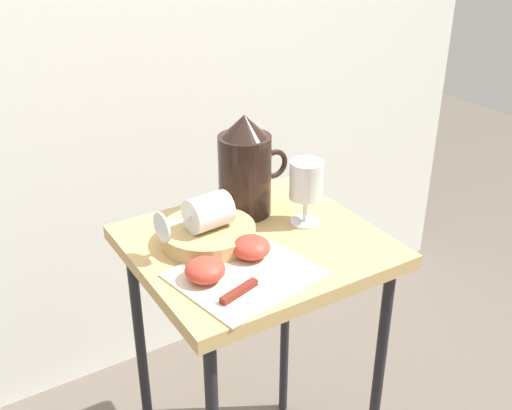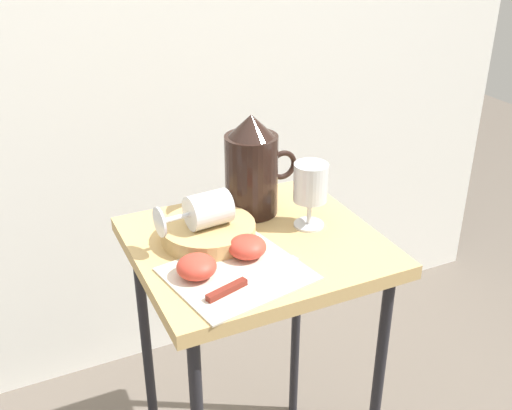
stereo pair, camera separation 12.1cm
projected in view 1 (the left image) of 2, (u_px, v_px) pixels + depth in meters
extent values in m
cube|color=white|center=(132.00, 79.00, 1.65)|extent=(2.40, 0.03, 1.82)
cube|color=tan|center=(256.00, 246.00, 1.26)|extent=(0.49, 0.44, 0.03)
cylinder|color=black|center=(376.00, 396.00, 1.38)|extent=(0.02, 0.02, 0.69)
cylinder|color=black|center=(143.00, 367.00, 1.46)|extent=(0.02, 0.02, 0.69)
cylinder|color=black|center=(285.00, 312.00, 1.65)|extent=(0.02, 0.02, 0.69)
cube|color=beige|center=(245.00, 275.00, 1.13)|extent=(0.27, 0.25, 0.00)
cylinder|color=tan|center=(208.00, 234.00, 1.24)|extent=(0.19, 0.19, 0.03)
cylinder|color=black|center=(245.00, 175.00, 1.32)|extent=(0.11, 0.11, 0.18)
cylinder|color=orange|center=(245.00, 190.00, 1.34)|extent=(0.11, 0.11, 0.10)
cone|color=black|center=(244.00, 126.00, 1.27)|extent=(0.10, 0.10, 0.05)
torus|color=black|center=(274.00, 164.00, 1.35)|extent=(0.07, 0.01, 0.07)
cylinder|color=silver|center=(305.00, 222.00, 1.31)|extent=(0.06, 0.06, 0.00)
cylinder|color=silver|center=(305.00, 209.00, 1.30)|extent=(0.01, 0.01, 0.06)
cylinder|color=silver|center=(306.00, 180.00, 1.27)|extent=(0.07, 0.07, 0.08)
cylinder|color=orange|center=(306.00, 188.00, 1.28)|extent=(0.06, 0.06, 0.04)
cylinder|color=silver|center=(208.00, 212.00, 1.21)|extent=(0.09, 0.08, 0.07)
cylinder|color=silver|center=(177.00, 222.00, 1.17)|extent=(0.06, 0.02, 0.01)
cylinder|color=silver|center=(162.00, 227.00, 1.15)|extent=(0.01, 0.06, 0.06)
ellipsoid|color=#CC3D2D|center=(205.00, 270.00, 1.11)|extent=(0.07, 0.07, 0.04)
ellipsoid|color=#CC3D2D|center=(251.00, 247.00, 1.18)|extent=(0.07, 0.07, 0.04)
cube|color=silver|center=(278.00, 269.00, 1.15)|extent=(0.13, 0.05, 0.00)
cube|color=maroon|center=(239.00, 291.00, 1.07)|extent=(0.09, 0.04, 0.01)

